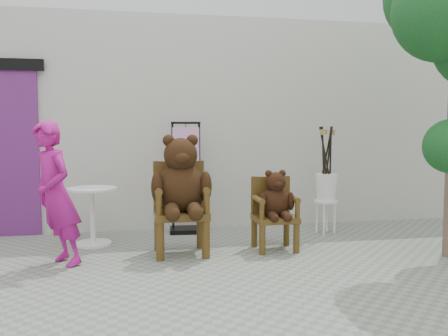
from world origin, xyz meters
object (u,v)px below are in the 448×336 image
Objects in this scene: chair_big at (181,188)px; cafe_table at (92,209)px; person at (56,195)px; display_stand at (186,190)px; chair_small at (275,203)px; stool_bucket at (326,186)px.

cafe_table is (-1.02, 0.64, -0.32)m from chair_big.
display_stand is (1.48, 1.36, -0.16)m from person.
chair_big is at bearing 63.58° from person.
cafe_table is at bearing 148.07° from chair_big.
chair_big is 1.25m from cafe_table.
person is at bearing -133.19° from display_stand.
chair_small is 1.34× the size of cafe_table.
cafe_table is (0.28, 0.87, -0.31)m from person.
stool_bucket is at bearing 19.08° from chair_big.
cafe_table is at bearing 163.23° from chair_small.
person reaches higher than chair_small.
chair_small is (1.10, -0.00, -0.21)m from chair_big.
cafe_table is 0.47× the size of display_stand.
chair_big is 0.93× the size of stool_bucket.
chair_small is 2.22m from cafe_table.
stool_bucket is (3.06, 0.07, 0.20)m from cafe_table.
stool_bucket reaches higher than chair_small.
stool_bucket reaches higher than cafe_table.
chair_big is 0.90× the size of display_stand.
chair_small is 0.65× the size of stool_bucket.
person is 0.99× the size of display_stand.
display_stand reaches higher than chair_small.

